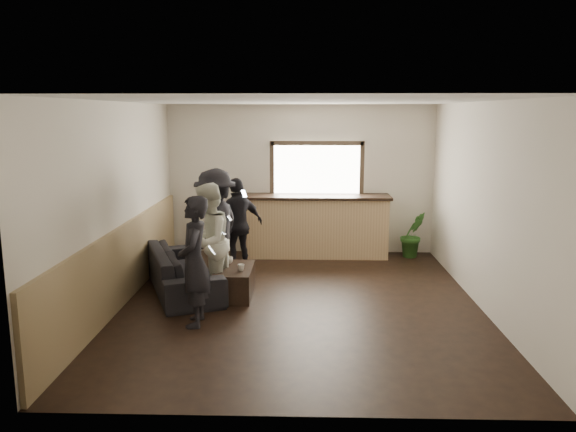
{
  "coord_description": "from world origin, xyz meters",
  "views": [
    {
      "loc": [
        0.06,
        -7.56,
        2.65
      ],
      "look_at": [
        -0.17,
        0.4,
        1.18
      ],
      "focal_mm": 35.0,
      "sensor_mm": 36.0,
      "label": 1
    }
  ],
  "objects_px": {
    "sofa": "(183,270)",
    "cup_a": "(229,260)",
    "coffee_table": "(234,282)",
    "person_d": "(238,225)",
    "person_b": "(208,242)",
    "person_c": "(216,227)",
    "person_a": "(194,261)",
    "potted_plant": "(413,235)",
    "bar_counter": "(317,222)",
    "cup_b": "(241,267)"
  },
  "relations": [
    {
      "from": "cup_a",
      "to": "potted_plant",
      "type": "bearing_deg",
      "value": 33.79
    },
    {
      "from": "cup_a",
      "to": "cup_b",
      "type": "xyz_separation_m",
      "value": [
        0.23,
        -0.37,
        -0.01
      ]
    },
    {
      "from": "coffee_table",
      "to": "cup_b",
      "type": "distance_m",
      "value": 0.31
    },
    {
      "from": "cup_b",
      "to": "person_a",
      "type": "bearing_deg",
      "value": -115.02
    },
    {
      "from": "coffee_table",
      "to": "person_a",
      "type": "xyz_separation_m",
      "value": [
        -0.35,
        -1.14,
        0.61
      ]
    },
    {
      "from": "bar_counter",
      "to": "cup_a",
      "type": "distance_m",
      "value": 2.55
    },
    {
      "from": "potted_plant",
      "to": "person_b",
      "type": "relative_size",
      "value": 0.51
    },
    {
      "from": "cup_b",
      "to": "potted_plant",
      "type": "height_order",
      "value": "potted_plant"
    },
    {
      "from": "cup_b",
      "to": "cup_a",
      "type": "bearing_deg",
      "value": 121.86
    },
    {
      "from": "coffee_table",
      "to": "person_b",
      "type": "xyz_separation_m",
      "value": [
        -0.35,
        -0.15,
        0.63
      ]
    },
    {
      "from": "coffee_table",
      "to": "potted_plant",
      "type": "distance_m",
      "value": 3.84
    },
    {
      "from": "bar_counter",
      "to": "sofa",
      "type": "xyz_separation_m",
      "value": [
        -2.05,
        -2.15,
        -0.32
      ]
    },
    {
      "from": "person_a",
      "to": "person_c",
      "type": "distance_m",
      "value": 1.73
    },
    {
      "from": "sofa",
      "to": "person_b",
      "type": "height_order",
      "value": "person_b"
    },
    {
      "from": "person_d",
      "to": "potted_plant",
      "type": "bearing_deg",
      "value": 161.71
    },
    {
      "from": "person_b",
      "to": "person_c",
      "type": "relative_size",
      "value": 0.93
    },
    {
      "from": "person_b",
      "to": "potted_plant",
      "type": "bearing_deg",
      "value": 135.72
    },
    {
      "from": "cup_b",
      "to": "person_d",
      "type": "relative_size",
      "value": 0.06
    },
    {
      "from": "coffee_table",
      "to": "potted_plant",
      "type": "relative_size",
      "value": 1.12
    },
    {
      "from": "potted_plant",
      "to": "person_c",
      "type": "distance_m",
      "value": 3.84
    },
    {
      "from": "person_a",
      "to": "person_d",
      "type": "xyz_separation_m",
      "value": [
        0.26,
        2.45,
        -0.03
      ]
    },
    {
      "from": "potted_plant",
      "to": "person_c",
      "type": "bearing_deg",
      "value": -152.69
    },
    {
      "from": "bar_counter",
      "to": "person_a",
      "type": "height_order",
      "value": "bar_counter"
    },
    {
      "from": "sofa",
      "to": "potted_plant",
      "type": "relative_size",
      "value": 2.57
    },
    {
      "from": "potted_plant",
      "to": "cup_a",
      "type": "bearing_deg",
      "value": -146.21
    },
    {
      "from": "sofa",
      "to": "potted_plant",
      "type": "height_order",
      "value": "potted_plant"
    },
    {
      "from": "bar_counter",
      "to": "person_c",
      "type": "relative_size",
      "value": 1.49
    },
    {
      "from": "cup_a",
      "to": "coffee_table",
      "type": "bearing_deg",
      "value": -64.35
    },
    {
      "from": "sofa",
      "to": "person_c",
      "type": "bearing_deg",
      "value": -73.32
    },
    {
      "from": "person_b",
      "to": "cup_a",
      "type": "bearing_deg",
      "value": 157.48
    },
    {
      "from": "person_b",
      "to": "person_d",
      "type": "xyz_separation_m",
      "value": [
        0.26,
        1.46,
        -0.04
      ]
    },
    {
      "from": "coffee_table",
      "to": "person_a",
      "type": "relative_size",
      "value": 0.58
    },
    {
      "from": "cup_a",
      "to": "person_b",
      "type": "relative_size",
      "value": 0.08
    },
    {
      "from": "cup_a",
      "to": "cup_b",
      "type": "bearing_deg",
      "value": -58.14
    },
    {
      "from": "bar_counter",
      "to": "person_b",
      "type": "xyz_separation_m",
      "value": [
        -1.6,
        -2.53,
        0.2
      ]
    },
    {
      "from": "potted_plant",
      "to": "person_b",
      "type": "bearing_deg",
      "value": -143.68
    },
    {
      "from": "coffee_table",
      "to": "person_d",
      "type": "xyz_separation_m",
      "value": [
        -0.09,
        1.31,
        0.58
      ]
    },
    {
      "from": "cup_a",
      "to": "person_c",
      "type": "xyz_separation_m",
      "value": [
        -0.24,
        0.36,
        0.43
      ]
    },
    {
      "from": "potted_plant",
      "to": "person_c",
      "type": "xyz_separation_m",
      "value": [
        -3.38,
        -1.75,
        0.48
      ]
    },
    {
      "from": "bar_counter",
      "to": "cup_a",
      "type": "xyz_separation_m",
      "value": [
        -1.36,
        -2.15,
        -0.17
      ]
    },
    {
      "from": "cup_b",
      "to": "person_c",
      "type": "distance_m",
      "value": 0.97
    },
    {
      "from": "person_a",
      "to": "bar_counter",
      "type": "bearing_deg",
      "value": 150.94
    },
    {
      "from": "sofa",
      "to": "person_b",
      "type": "xyz_separation_m",
      "value": [
        0.45,
        -0.38,
        0.52
      ]
    },
    {
      "from": "bar_counter",
      "to": "coffee_table",
      "type": "distance_m",
      "value": 2.73
    },
    {
      "from": "bar_counter",
      "to": "person_d",
      "type": "bearing_deg",
      "value": -141.45
    },
    {
      "from": "coffee_table",
      "to": "person_b",
      "type": "distance_m",
      "value": 0.74
    },
    {
      "from": "sofa",
      "to": "coffee_table",
      "type": "height_order",
      "value": "sofa"
    },
    {
      "from": "person_c",
      "to": "sofa",
      "type": "bearing_deg",
      "value": -36.24
    },
    {
      "from": "person_d",
      "to": "cup_a",
      "type": "bearing_deg",
      "value": 52.53
    },
    {
      "from": "sofa",
      "to": "cup_a",
      "type": "distance_m",
      "value": 0.71
    }
  ]
}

